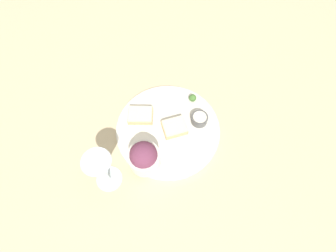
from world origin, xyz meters
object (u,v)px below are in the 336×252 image
cheese_toast_near (140,115)px  cheese_toast_far (175,127)px  salad_bowl (144,157)px  wine_glass (101,168)px  sauce_ramekin (199,119)px

cheese_toast_near → cheese_toast_far: same height
cheese_toast_far → cheese_toast_near: bearing=162.9°
cheese_toast_near → cheese_toast_far: (0.11, -0.03, 0.00)m
salad_bowl → cheese_toast_far: (0.08, 0.12, -0.03)m
salad_bowl → wine_glass: 0.12m
sauce_ramekin → cheese_toast_near: 0.19m
salad_bowl → sauce_ramekin: size_ratio=1.98×
sauce_ramekin → salad_bowl: bearing=-137.0°
sauce_ramekin → cheese_toast_far: size_ratio=0.59×
sauce_ramekin → wine_glass: wine_glass is taller
cheese_toast_near → wine_glass: 0.23m
salad_bowl → sauce_ramekin: 0.22m
cheese_toast_far → wine_glass: wine_glass is taller
salad_bowl → cheese_toast_far: 0.14m
cheese_toast_near → cheese_toast_far: 0.11m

